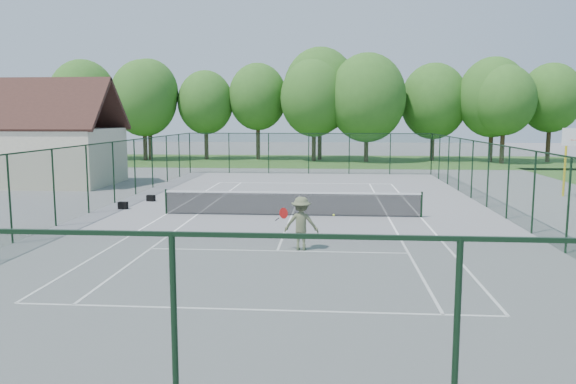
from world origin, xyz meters
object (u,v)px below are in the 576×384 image
object	(u,v)px
basketball_goal	(570,149)
sports_bag_a	(123,205)
tennis_player	(301,223)
tennis_net	(292,203)

from	to	relation	value
basketball_goal	sports_bag_a	xyz separation A→B (m)	(-21.98, -5.41, -2.40)
sports_bag_a	tennis_player	world-z (taller)	tennis_player
tennis_net	sports_bag_a	bearing A→B (deg)	171.56
tennis_player	sports_bag_a	bearing A→B (deg)	139.66
tennis_net	tennis_player	size ratio (longest dim) A/B	5.69
sports_bag_a	tennis_player	bearing A→B (deg)	-36.55
tennis_net	sports_bag_a	world-z (taller)	tennis_net
tennis_net	sports_bag_a	xyz separation A→B (m)	(-7.89, 1.17, -0.41)
tennis_net	basketball_goal	world-z (taller)	basketball_goal
basketball_goal	sports_bag_a	distance (m)	22.76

